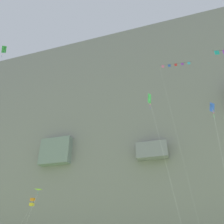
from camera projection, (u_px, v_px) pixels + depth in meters
The scene contains 6 objects.
cliff_face at pixel (153, 125), 78.15m from camera, with size 180.00×24.43×77.34m.
kite_box_near_cliff at pixel (32, 202), 43.40m from camera, with size 3.21×2.80×10.60m.
kite_diamond_low_right at pixel (213, 114), 29.59m from camera, with size 2.07×5.44×19.87m.
kite_delta_upper_right at pixel (36, 196), 35.52m from camera, with size 2.51×6.83×10.19m.
kite_banner_mid_center at pixel (176, 71), 43.95m from camera, with size 6.36×2.92×34.44m.
kite_diamond_high_center at pixel (151, 106), 28.17m from camera, with size 2.77×4.10×20.15m.
Camera 1 is at (6.26, -6.60, 3.33)m, focal length 35.61 mm.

